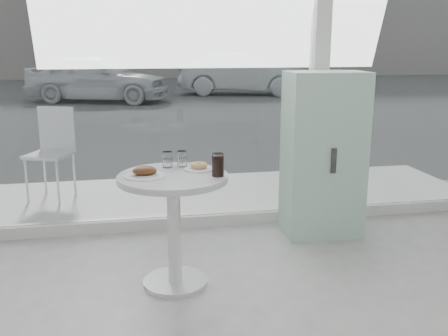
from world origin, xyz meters
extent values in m
cube|color=white|center=(0.00, 3.00, 0.05)|extent=(5.00, 0.12, 0.10)
cube|color=white|center=(0.90, 3.00, 1.50)|extent=(0.14, 0.14, 3.00)
cube|color=white|center=(-0.77, 3.00, 1.40)|extent=(3.21, 0.02, 2.60)
cube|color=white|center=(1.67, 3.00, 1.40)|extent=(1.41, 0.02, 2.60)
cylinder|color=white|center=(-0.50, 1.90, 0.01)|extent=(0.44, 0.44, 0.03)
cylinder|color=white|center=(-0.50, 1.90, 0.37)|extent=(0.09, 0.09, 0.70)
cylinder|color=white|center=(-0.50, 1.90, 0.75)|extent=(0.72, 0.72, 0.04)
cube|color=silver|center=(0.00, 3.80, 0.03)|extent=(5.60, 1.60, 0.05)
cube|color=#383838|center=(0.00, 16.00, 0.00)|extent=(40.00, 24.00, 0.00)
cube|color=#9BC6B2|center=(0.83, 2.63, 0.69)|extent=(0.65, 0.45, 1.38)
cube|color=#333333|center=(0.83, 2.41, 0.69)|extent=(0.04, 0.02, 0.20)
cylinder|color=white|center=(-1.80, 3.84, 0.27)|extent=(0.02, 0.02, 0.45)
cylinder|color=white|center=(-1.48, 3.72, 0.27)|extent=(0.02, 0.02, 0.45)
cylinder|color=white|center=(-1.67, 4.16, 0.27)|extent=(0.02, 0.02, 0.45)
cylinder|color=white|center=(-1.36, 4.03, 0.27)|extent=(0.02, 0.02, 0.45)
cube|color=white|center=(-1.58, 3.94, 0.51)|extent=(0.52, 0.52, 0.03)
cube|color=white|center=(-1.51, 4.11, 0.75)|extent=(0.38, 0.17, 0.45)
imported|color=silver|center=(-1.60, 13.58, 0.68)|extent=(4.30, 2.85, 1.36)
imported|color=#9FA2A6|center=(2.94, 14.89, 0.68)|extent=(4.35, 2.44, 1.36)
cylinder|color=white|center=(-0.68, 1.88, 0.78)|extent=(0.25, 0.25, 0.01)
cube|color=silver|center=(-0.66, 1.87, 0.79)|extent=(0.13, 0.12, 0.00)
ellipsoid|color=#3C2310|center=(-0.68, 1.88, 0.81)|extent=(0.15, 0.12, 0.07)
ellipsoid|color=#3C2310|center=(-0.64, 1.90, 0.81)|extent=(0.08, 0.07, 0.04)
cylinder|color=white|center=(-0.32, 1.99, 0.78)|extent=(0.20, 0.20, 0.01)
torus|color=tan|center=(-0.32, 1.99, 0.80)|extent=(0.11, 0.11, 0.04)
cylinder|color=white|center=(-0.52, 2.11, 0.82)|extent=(0.07, 0.07, 0.11)
cylinder|color=white|center=(-0.52, 2.11, 0.80)|extent=(0.06, 0.06, 0.06)
cylinder|color=white|center=(-0.41, 2.12, 0.82)|extent=(0.07, 0.07, 0.11)
cylinder|color=white|center=(-0.41, 2.12, 0.80)|extent=(0.06, 0.06, 0.06)
cylinder|color=white|center=(-0.22, 1.81, 0.84)|extent=(0.08, 0.08, 0.15)
cylinder|color=black|center=(-0.22, 1.81, 0.84)|extent=(0.07, 0.07, 0.13)
camera|label=1|loc=(-0.76, -1.23, 1.59)|focal=40.00mm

